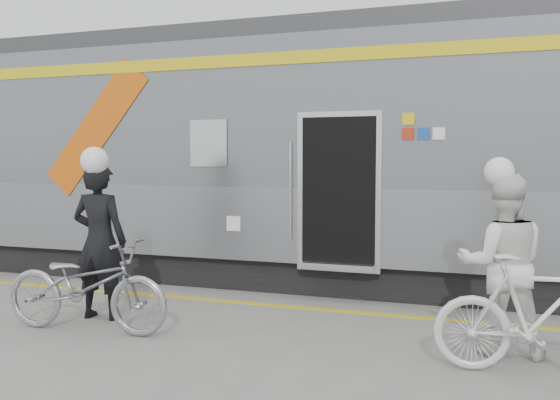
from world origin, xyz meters
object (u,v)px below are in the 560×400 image
at_px(bicycle_left, 86,286).
at_px(woman, 502,265).
at_px(bicycle_right, 538,316).
at_px(man, 100,241).

distance_m(bicycle_left, woman, 4.63).
bearing_deg(bicycle_right, bicycle_left, 85.36).
relative_size(man, woman, 1.06).
height_order(man, bicycle_right, man).
bearing_deg(man, bicycle_left, 106.07).
relative_size(man, bicycle_right, 1.05).
bearing_deg(woman, man, -4.59).
distance_m(man, woman, 4.76).
distance_m(bicycle_left, bicycle_right, 4.86).
relative_size(bicycle_left, bicycle_right, 1.10).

